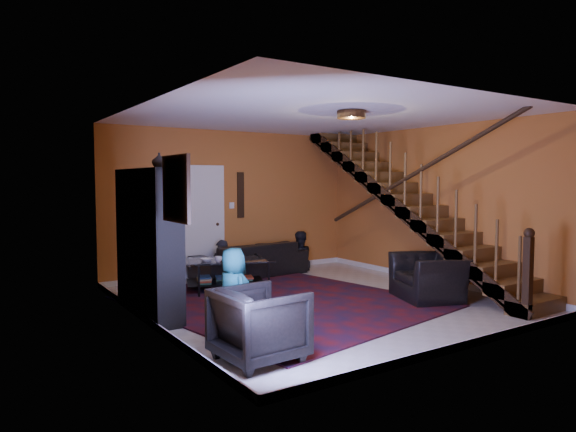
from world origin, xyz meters
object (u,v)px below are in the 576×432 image
sofa (250,259)px  coffee_table (225,272)px  armchair_right (430,277)px  armchair_left (259,324)px  bookshelf (148,245)px

sofa → coffee_table: sofa is taller
armchair_right → armchair_left: bearing=-55.8°
bookshelf → armchair_left: 2.51m
bookshelf → coffee_table: size_ratio=1.32×
bookshelf → sofa: (2.52, 1.70, -0.64)m
bookshelf → sofa: bearing=34.0°
armchair_left → coffee_table: armchair_left is taller
armchair_left → armchair_right: armchair_left is taller
bookshelf → armchair_left: (0.35, -2.41, -0.59)m
bookshelf → coffee_table: 1.94m
sofa → armchair_left: size_ratio=2.68×
armchair_right → coffee_table: bearing=-116.0°
armchair_left → sofa: bearing=-30.9°
armchair_left → coffee_table: 3.52m
sofa → armchair_right: armchair_right is taller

